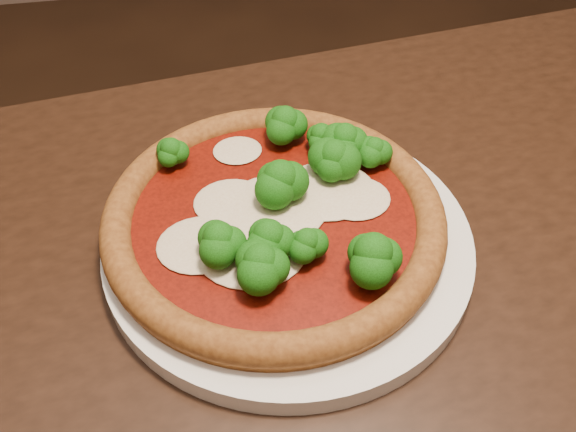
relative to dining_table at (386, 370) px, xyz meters
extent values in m
cube|color=black|center=(0.00, 0.00, 0.08)|extent=(1.31, 0.91, 0.04)
cylinder|color=silver|center=(-0.08, 0.07, 0.11)|extent=(0.31, 0.31, 0.02)
cylinder|color=brown|center=(-0.09, 0.08, 0.13)|extent=(0.28, 0.28, 0.01)
torus|color=brown|center=(-0.09, 0.08, 0.13)|extent=(0.29, 0.29, 0.03)
cylinder|color=#680E04|center=(-0.09, 0.08, 0.13)|extent=(0.24, 0.24, 0.00)
ellipsoid|color=beige|center=(-0.11, 0.05, 0.14)|extent=(0.09, 0.08, 0.01)
ellipsoid|color=beige|center=(-0.12, 0.10, 0.14)|extent=(0.06, 0.06, 0.01)
ellipsoid|color=beige|center=(-0.09, 0.09, 0.14)|extent=(0.09, 0.08, 0.01)
ellipsoid|color=beige|center=(-0.11, 0.17, 0.14)|extent=(0.05, 0.04, 0.00)
ellipsoid|color=beige|center=(-0.02, 0.09, 0.14)|extent=(0.06, 0.05, 0.00)
ellipsoid|color=beige|center=(-0.15, 0.06, 0.14)|extent=(0.07, 0.06, 0.01)
ellipsoid|color=beige|center=(-0.04, 0.10, 0.14)|extent=(0.08, 0.08, 0.01)
ellipsoid|color=#1B7412|center=(-0.03, 0.16, 0.15)|extent=(0.03, 0.03, 0.03)
ellipsoid|color=#1B7412|center=(-0.14, 0.04, 0.16)|extent=(0.04, 0.04, 0.04)
ellipsoid|color=#1B7412|center=(-0.06, 0.18, 0.16)|extent=(0.04, 0.04, 0.04)
ellipsoid|color=#1B7412|center=(-0.07, 0.03, 0.15)|extent=(0.04, 0.04, 0.03)
ellipsoid|color=#1B7412|center=(-0.03, 0.00, 0.16)|extent=(0.05, 0.05, 0.04)
ellipsoid|color=#1B7412|center=(-0.10, 0.04, 0.16)|extent=(0.04, 0.04, 0.04)
ellipsoid|color=#1B7412|center=(-0.11, 0.01, 0.16)|extent=(0.05, 0.05, 0.04)
ellipsoid|color=#1B7412|center=(-0.01, 0.14, 0.16)|extent=(0.04, 0.04, 0.04)
ellipsoid|color=#1B7412|center=(-0.17, 0.16, 0.15)|extent=(0.03, 0.03, 0.03)
ellipsoid|color=#1B7412|center=(0.01, 0.13, 0.15)|extent=(0.03, 0.03, 0.03)
ellipsoid|color=#1B7412|center=(-0.08, 0.10, 0.16)|extent=(0.05, 0.05, 0.04)
ellipsoid|color=#1B7412|center=(-0.03, 0.12, 0.16)|extent=(0.05, 0.05, 0.04)
camera|label=1|loc=(-0.14, -0.29, 0.52)|focal=40.00mm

